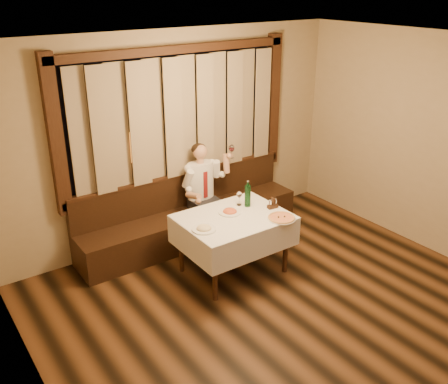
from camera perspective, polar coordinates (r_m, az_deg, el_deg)
room at (r=5.10m, az=5.97°, el=1.77°), size 5.01×6.01×2.81m
banquette at (r=6.89m, az=-3.93°, el=-3.05°), size 3.20×0.61×0.94m
dining_table at (r=5.97m, az=1.10°, el=-3.70°), size 1.27×0.97×0.76m
pizza at (r=5.89m, az=6.58°, el=-2.96°), size 0.34×0.34×0.04m
pasta_red at (r=5.99m, az=0.67°, el=-2.07°), size 0.28×0.28×0.09m
pasta_cream at (r=5.60m, az=-2.31°, el=-4.00°), size 0.28×0.28×0.09m
green_bottle at (r=6.13m, az=2.72°, el=-0.39°), size 0.07×0.07×0.34m
table_wine_glass at (r=6.16m, az=1.76°, el=-0.37°), size 0.07×0.07×0.18m
cruet_caddy at (r=6.14m, az=5.59°, el=-1.41°), size 0.14×0.08×0.14m
seated_man at (r=6.71m, az=-2.31°, el=0.78°), size 0.73×0.54×1.36m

